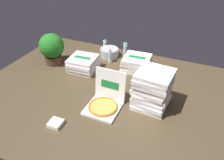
{
  "coord_description": "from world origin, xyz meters",
  "views": [
    {
      "loc": [
        0.91,
        -1.93,
        1.63
      ],
      "look_at": [
        0.02,
        0.1,
        0.14
      ],
      "focal_mm": 35.5,
      "sensor_mm": 36.0,
      "label": 1
    }
  ],
  "objects_px": {
    "water_bottle_1": "(110,56)",
    "water_bottle_3": "(125,50)",
    "water_bottle_2": "(125,48)",
    "water_bottle_0": "(105,46)",
    "napkin_pile": "(56,123)",
    "open_pizza_box": "(105,101)",
    "potted_plant": "(52,48)",
    "ice_bucket": "(109,52)",
    "pizza_stack_right_mid": "(136,63)",
    "pizza_stack_left_mid": "(152,89)",
    "pizza_stack_left_far": "(84,64)"
  },
  "relations": [
    {
      "from": "pizza_stack_right_mid",
      "to": "water_bottle_2",
      "type": "xyz_separation_m",
      "value": [
        -0.31,
        0.39,
        -0.0
      ]
    },
    {
      "from": "ice_bucket",
      "to": "open_pizza_box",
      "type": "bearing_deg",
      "value": -68.22
    },
    {
      "from": "open_pizza_box",
      "to": "potted_plant",
      "type": "distance_m",
      "value": 1.27
    },
    {
      "from": "pizza_stack_right_mid",
      "to": "napkin_pile",
      "type": "height_order",
      "value": "pizza_stack_right_mid"
    },
    {
      "from": "water_bottle_1",
      "to": "water_bottle_2",
      "type": "bearing_deg",
      "value": 72.24
    },
    {
      "from": "pizza_stack_left_mid",
      "to": "water_bottle_3",
      "type": "relative_size",
      "value": 2.22
    },
    {
      "from": "water_bottle_3",
      "to": "water_bottle_0",
      "type": "bearing_deg",
      "value": 175.53
    },
    {
      "from": "water_bottle_0",
      "to": "potted_plant",
      "type": "distance_m",
      "value": 0.86
    },
    {
      "from": "pizza_stack_left_far",
      "to": "water_bottle_2",
      "type": "distance_m",
      "value": 0.78
    },
    {
      "from": "water_bottle_3",
      "to": "potted_plant",
      "type": "bearing_deg",
      "value": -144.11
    },
    {
      "from": "water_bottle_0",
      "to": "water_bottle_2",
      "type": "height_order",
      "value": "same"
    },
    {
      "from": "open_pizza_box",
      "to": "potted_plant",
      "type": "height_order",
      "value": "potted_plant"
    },
    {
      "from": "pizza_stack_right_mid",
      "to": "napkin_pile",
      "type": "bearing_deg",
      "value": -106.27
    },
    {
      "from": "water_bottle_2",
      "to": "pizza_stack_left_far",
      "type": "bearing_deg",
      "value": -117.05
    },
    {
      "from": "water_bottle_0",
      "to": "ice_bucket",
      "type": "bearing_deg",
      "value": -45.43
    },
    {
      "from": "water_bottle_0",
      "to": "open_pizza_box",
      "type": "bearing_deg",
      "value": -65.0
    },
    {
      "from": "pizza_stack_left_mid",
      "to": "water_bottle_0",
      "type": "xyz_separation_m",
      "value": [
        -1.05,
        1.03,
        -0.12
      ]
    },
    {
      "from": "pizza_stack_left_mid",
      "to": "napkin_pile",
      "type": "relative_size",
      "value": 3.26
    },
    {
      "from": "pizza_stack_right_mid",
      "to": "water_bottle_1",
      "type": "distance_m",
      "value": 0.43
    },
    {
      "from": "open_pizza_box",
      "to": "pizza_stack_left_far",
      "type": "bearing_deg",
      "value": 135.63
    },
    {
      "from": "pizza_stack_left_far",
      "to": "water_bottle_0",
      "type": "height_order",
      "value": "same"
    },
    {
      "from": "water_bottle_2",
      "to": "napkin_pile",
      "type": "height_order",
      "value": "water_bottle_2"
    },
    {
      "from": "napkin_pile",
      "to": "water_bottle_1",
      "type": "bearing_deg",
      "value": 91.1
    },
    {
      "from": "potted_plant",
      "to": "pizza_stack_right_mid",
      "type": "bearing_deg",
      "value": 14.94
    },
    {
      "from": "water_bottle_2",
      "to": "water_bottle_3",
      "type": "relative_size",
      "value": 1.0
    },
    {
      "from": "water_bottle_1",
      "to": "potted_plant",
      "type": "distance_m",
      "value": 0.84
    },
    {
      "from": "open_pizza_box",
      "to": "pizza_stack_left_mid",
      "type": "relative_size",
      "value": 0.95
    },
    {
      "from": "open_pizza_box",
      "to": "water_bottle_1",
      "type": "xyz_separation_m",
      "value": [
        -0.36,
        0.95,
        0.02
      ]
    },
    {
      "from": "water_bottle_1",
      "to": "water_bottle_3",
      "type": "xyz_separation_m",
      "value": [
        0.14,
        0.28,
        0.0
      ]
    },
    {
      "from": "water_bottle_0",
      "to": "napkin_pile",
      "type": "height_order",
      "value": "water_bottle_0"
    },
    {
      "from": "pizza_stack_left_mid",
      "to": "potted_plant",
      "type": "distance_m",
      "value": 1.61
    },
    {
      "from": "open_pizza_box",
      "to": "water_bottle_1",
      "type": "bearing_deg",
      "value": 110.84
    },
    {
      "from": "pizza_stack_left_far",
      "to": "water_bottle_0",
      "type": "distance_m",
      "value": 0.66
    },
    {
      "from": "open_pizza_box",
      "to": "water_bottle_2",
      "type": "bearing_deg",
      "value": 100.97
    },
    {
      "from": "ice_bucket",
      "to": "napkin_pile",
      "type": "height_order",
      "value": "ice_bucket"
    },
    {
      "from": "pizza_stack_right_mid",
      "to": "water_bottle_0",
      "type": "xyz_separation_m",
      "value": [
        -0.65,
        0.36,
        -0.0
      ]
    },
    {
      "from": "pizza_stack_right_mid",
      "to": "pizza_stack_left_mid",
      "type": "bearing_deg",
      "value": -59.73
    },
    {
      "from": "water_bottle_2",
      "to": "potted_plant",
      "type": "relative_size",
      "value": 0.43
    },
    {
      "from": "pizza_stack_left_mid",
      "to": "pizza_stack_right_mid",
      "type": "height_order",
      "value": "pizza_stack_left_mid"
    },
    {
      "from": "pizza_stack_left_mid",
      "to": "pizza_stack_left_far",
      "type": "xyz_separation_m",
      "value": [
        -1.07,
        0.37,
        -0.12
      ]
    },
    {
      "from": "napkin_pile",
      "to": "open_pizza_box",
      "type": "bearing_deg",
      "value": 54.11
    },
    {
      "from": "water_bottle_2",
      "to": "potted_plant",
      "type": "bearing_deg",
      "value": -140.71
    },
    {
      "from": "open_pizza_box",
      "to": "water_bottle_3",
      "type": "bearing_deg",
      "value": 100.29
    },
    {
      "from": "water_bottle_1",
      "to": "water_bottle_3",
      "type": "bearing_deg",
      "value": 64.1
    },
    {
      "from": "ice_bucket",
      "to": "water_bottle_1",
      "type": "xyz_separation_m",
      "value": [
        0.08,
        -0.17,
        0.03
      ]
    },
    {
      "from": "water_bottle_1",
      "to": "water_bottle_3",
      "type": "relative_size",
      "value": 1.0
    },
    {
      "from": "pizza_stack_left_far",
      "to": "pizza_stack_right_mid",
      "type": "bearing_deg",
      "value": 24.71
    },
    {
      "from": "open_pizza_box",
      "to": "ice_bucket",
      "type": "xyz_separation_m",
      "value": [
        -0.45,
        1.11,
        -0.01
      ]
    },
    {
      "from": "open_pizza_box",
      "to": "potted_plant",
      "type": "bearing_deg",
      "value": 151.99
    },
    {
      "from": "open_pizza_box",
      "to": "water_bottle_0",
      "type": "relative_size",
      "value": 2.12
    }
  ]
}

